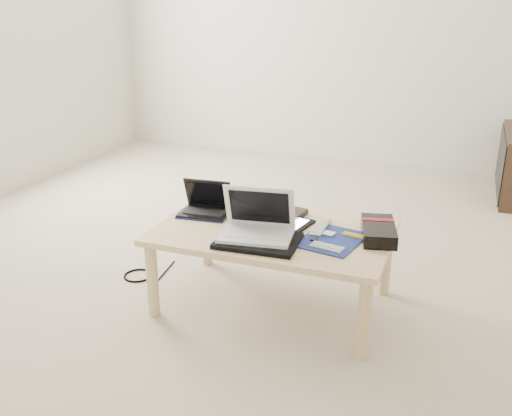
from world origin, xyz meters
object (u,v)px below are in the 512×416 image
at_px(white_laptop, 257,225).
at_px(gpu_box, 378,231).
at_px(netbook, 206,207).
at_px(coffee_table, 274,238).

distance_m(white_laptop, gpu_box, 0.56).
xyz_separation_m(netbook, gpu_box, (0.87, -0.00, -0.01)).
bearing_deg(coffee_table, white_laptop, -104.54).
height_order(white_laptop, gpu_box, white_laptop).
distance_m(coffee_table, white_laptop, 0.18).
distance_m(coffee_table, netbook, 0.41).
bearing_deg(white_laptop, netbook, 149.62).
distance_m(coffee_table, gpu_box, 0.49).
height_order(coffee_table, white_laptop, white_laptop).
height_order(coffee_table, gpu_box, gpu_box).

